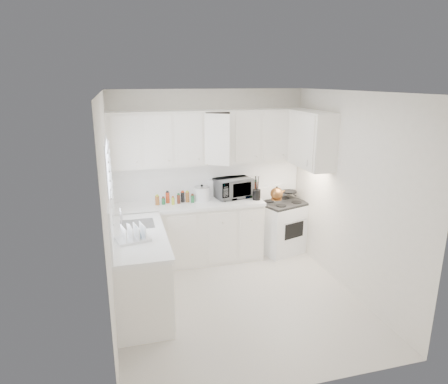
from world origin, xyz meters
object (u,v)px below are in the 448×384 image
object	(u,v)px
tea_kettle	(277,193)
dish_rack	(133,232)
stove	(282,220)
rice_cooker	(202,192)
microwave	(233,186)
utensil_crock	(257,188)

from	to	relation	value
tea_kettle	dish_rack	distance (m)	2.47
stove	rice_cooker	distance (m)	1.41
microwave	rice_cooker	world-z (taller)	microwave
rice_cooker	dish_rack	xyz separation A→B (m)	(-1.09, -1.33, -0.02)
tea_kettle	utensil_crock	world-z (taller)	utensil_crock
tea_kettle	rice_cooker	bearing A→B (deg)	-167.43
microwave	dish_rack	world-z (taller)	microwave
tea_kettle	dish_rack	bearing A→B (deg)	-129.10
tea_kettle	microwave	bearing A→B (deg)	-178.63
dish_rack	rice_cooker	bearing A→B (deg)	37.94
tea_kettle	utensil_crock	bearing A→B (deg)	-164.50
microwave	rice_cooker	size ratio (longest dim) A/B	2.24
dish_rack	tea_kettle	bearing A→B (deg)	13.54
tea_kettle	microwave	distance (m)	0.68
utensil_crock	dish_rack	distance (m)	2.23
stove	rice_cooker	xyz separation A→B (m)	(-1.30, 0.08, 0.54)
tea_kettle	microwave	size ratio (longest dim) A/B	0.44
dish_rack	microwave	bearing A→B (deg)	27.78
rice_cooker	dish_rack	bearing A→B (deg)	-146.62
microwave	utensil_crock	bearing A→B (deg)	-47.69
stove	utensil_crock	size ratio (longest dim) A/B	2.76
rice_cooker	dish_rack	world-z (taller)	rice_cooker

